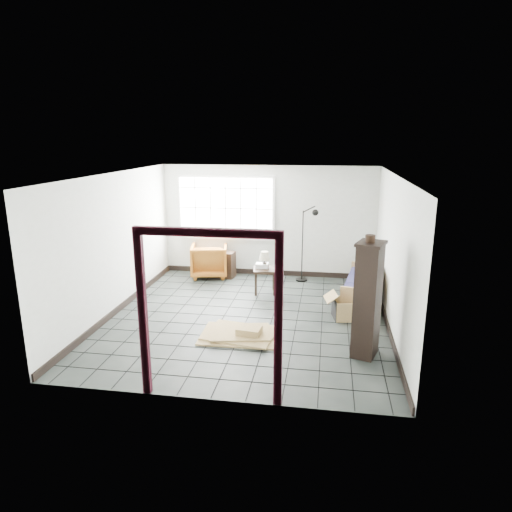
% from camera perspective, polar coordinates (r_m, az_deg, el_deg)
% --- Properties ---
extents(ground, '(5.50, 5.50, 0.00)m').
position_cam_1_polar(ground, '(8.48, -1.01, -7.67)').
color(ground, black).
rests_on(ground, ground).
extents(room_shell, '(5.02, 5.52, 2.61)m').
position_cam_1_polar(room_shell, '(8.02, -1.02, 3.57)').
color(room_shell, beige).
rests_on(room_shell, ground).
extents(window_panel, '(2.32, 0.08, 1.52)m').
position_cam_1_polar(window_panel, '(10.81, -3.78, 6.00)').
color(window_panel, silver).
rests_on(window_panel, ground).
extents(doorway_trim, '(1.80, 0.08, 2.20)m').
position_cam_1_polar(doorway_trim, '(5.52, -5.97, -4.90)').
color(doorway_trim, '#330B16').
rests_on(doorway_trim, ground).
extents(futon_sofa, '(0.98, 1.95, 0.83)m').
position_cam_1_polar(futon_sofa, '(9.44, 13.66, -3.81)').
color(futon_sofa, '#9B6B46').
rests_on(futon_sofa, ground).
extents(armchair, '(0.97, 0.93, 0.85)m').
position_cam_1_polar(armchair, '(10.85, -5.86, -0.35)').
color(armchair, brown).
rests_on(armchair, ground).
extents(side_table, '(0.55, 0.55, 0.53)m').
position_cam_1_polar(side_table, '(9.65, 1.13, -2.12)').
color(side_table, black).
rests_on(side_table, ground).
extents(table_lamp, '(0.25, 0.25, 0.36)m').
position_cam_1_polar(table_lamp, '(9.61, 1.08, -0.07)').
color(table_lamp, black).
rests_on(table_lamp, side_table).
extents(projector, '(0.28, 0.21, 0.10)m').
position_cam_1_polar(projector, '(9.67, 0.76, -1.20)').
color(projector, silver).
rests_on(projector, side_table).
extents(floor_lamp, '(0.53, 0.34, 1.74)m').
position_cam_1_polar(floor_lamp, '(10.38, 6.54, 1.81)').
color(floor_lamp, black).
rests_on(floor_lamp, ground).
extents(console_shelf, '(0.83, 0.43, 0.62)m').
position_cam_1_polar(console_shelf, '(10.83, -4.75, -0.99)').
color(console_shelf, black).
rests_on(console_shelf, ground).
extents(tall_shelf, '(0.51, 0.57, 1.76)m').
position_cam_1_polar(tall_shelf, '(6.97, 13.78, -5.26)').
color(tall_shelf, black).
rests_on(tall_shelf, ground).
extents(pot, '(0.16, 0.16, 0.11)m').
position_cam_1_polar(pot, '(6.70, 14.08, 2.12)').
color(pot, black).
rests_on(pot, tall_shelf).
extents(open_box, '(0.94, 0.58, 0.49)m').
position_cam_1_polar(open_box, '(8.56, 11.48, -6.48)').
color(open_box, '#997D49').
rests_on(open_box, ground).
extents(cardboard_pile, '(1.33, 1.03, 0.19)m').
position_cam_1_polar(cardboard_pile, '(7.71, -1.82, -9.65)').
color(cardboard_pile, '#997D49').
rests_on(cardboard_pile, ground).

